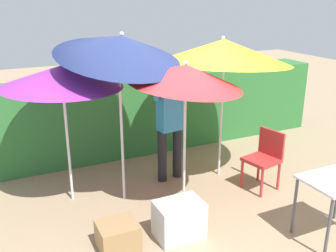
# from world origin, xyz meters

# --- Properties ---
(ground_plane) EXTENTS (24.00, 24.00, 0.00)m
(ground_plane) POSITION_xyz_m (0.00, 0.00, 0.00)
(ground_plane) COLOR #9E8466
(hedge_row) EXTENTS (8.00, 0.70, 1.41)m
(hedge_row) POSITION_xyz_m (0.00, 2.22, 0.70)
(hedge_row) COLOR #2D7033
(hedge_row) RESTS_ON ground_plane
(umbrella_rainbow) EXTENTS (1.49, 1.48, 2.07)m
(umbrella_rainbow) POSITION_xyz_m (0.13, 0.05, 1.83)
(umbrella_rainbow) COLOR silver
(umbrella_rainbow) RESTS_ON ground_plane
(umbrella_orange) EXTENTS (1.59, 1.58, 1.96)m
(umbrella_orange) POSITION_xyz_m (-1.24, 0.88, 1.78)
(umbrella_orange) COLOR silver
(umbrella_orange) RESTS_ON ground_plane
(umbrella_yellow) EXTENTS (2.04, 2.03, 2.26)m
(umbrella_yellow) POSITION_xyz_m (1.07, 0.67, 1.98)
(umbrella_yellow) COLOR silver
(umbrella_yellow) RESTS_ON ground_plane
(umbrella_navy) EXTENTS (1.70, 1.68, 2.52)m
(umbrella_navy) POSITION_xyz_m (-0.53, 0.59, 2.14)
(umbrella_navy) COLOR silver
(umbrella_navy) RESTS_ON ground_plane
(person_vendor) EXTENTS (0.56, 0.27, 1.88)m
(person_vendor) POSITION_xyz_m (0.30, 0.87, 0.93)
(person_vendor) COLOR black
(person_vendor) RESTS_ON ground_plane
(chair_plastic) EXTENTS (0.52, 0.52, 0.89)m
(chair_plastic) POSITION_xyz_m (1.44, 0.00, 0.51)
(chair_plastic) COLOR #B72D2D
(chair_plastic) RESTS_ON ground_plane
(cooler_box) EXTENTS (0.56, 0.40, 0.46)m
(cooler_box) POSITION_xyz_m (-0.27, -0.57, 0.23)
(cooler_box) COLOR silver
(cooler_box) RESTS_ON ground_plane
(crate_cardboard) EXTENTS (0.45, 0.40, 0.32)m
(crate_cardboard) POSITION_xyz_m (-1.00, -0.48, 0.16)
(crate_cardboard) COLOR #9E7A4C
(crate_cardboard) RESTS_ON ground_plane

